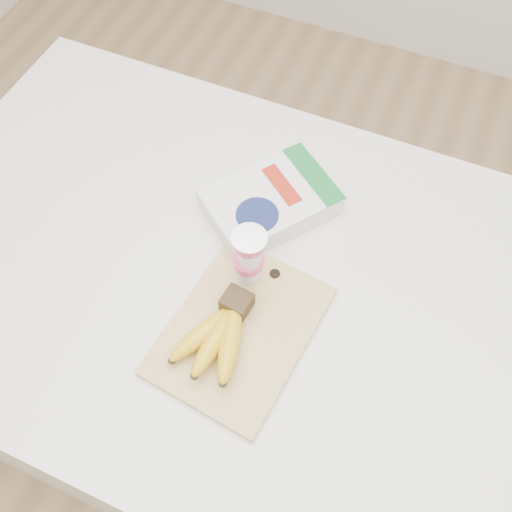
{
  "coord_description": "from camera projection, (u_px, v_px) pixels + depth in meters",
  "views": [
    {
      "loc": [
        0.26,
        -0.46,
        1.91
      ],
      "look_at": [
        0.05,
        0.03,
        1.02
      ],
      "focal_mm": 40.0,
      "sensor_mm": 36.0,
      "label": 1
    }
  ],
  "objects": [
    {
      "name": "table",
      "position": [
        234.0,
        363.0,
        1.48
      ],
      "size": [
        1.31,
        0.87,
        0.98
      ],
      "primitive_type": "cube",
      "color": "white",
      "rests_on": "ground"
    },
    {
      "name": "room",
      "position": [
        213.0,
        131.0,
        0.75
      ],
      "size": [
        4.0,
        4.0,
        4.0
      ],
      "color": "tan",
      "rests_on": "ground"
    },
    {
      "name": "cutting_board",
      "position": [
        240.0,
        330.0,
        0.99
      ],
      "size": [
        0.26,
        0.33,
        0.02
      ],
      "primitive_type": "cube",
      "rotation": [
        0.0,
        0.0,
        -0.11
      ],
      "color": "tan",
      "rests_on": "table"
    },
    {
      "name": "cereal_box",
      "position": [
        270.0,
        202.0,
        1.11
      ],
      "size": [
        0.27,
        0.29,
        0.05
      ],
      "rotation": [
        0.0,
        0.0,
        -0.64
      ],
      "color": "white",
      "rests_on": "table"
    },
    {
      "name": "yogurt_stack",
      "position": [
        249.0,
        257.0,
        0.97
      ],
      "size": [
        0.06,
        0.06,
        0.14
      ],
      "color": "white",
      "rests_on": "cutting_board"
    },
    {
      "name": "bananas",
      "position": [
        219.0,
        334.0,
        0.95
      ],
      "size": [
        0.13,
        0.18,
        0.06
      ],
      "color": "#382816",
      "rests_on": "cutting_board"
    }
  ]
}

